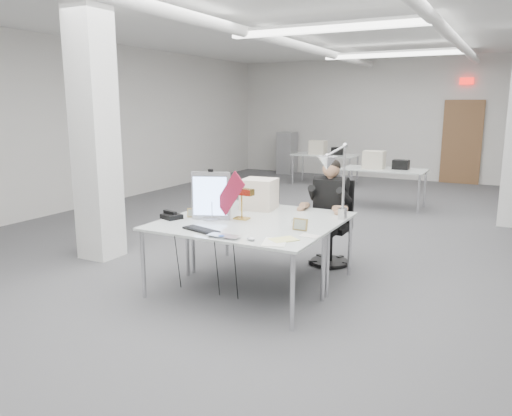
{
  "coord_description": "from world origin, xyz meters",
  "views": [
    {
      "loc": [
        2.48,
        -6.7,
        1.98
      ],
      "look_at": [
        0.01,
        -2.0,
        0.88
      ],
      "focal_mm": 35.0,
      "sensor_mm": 36.0,
      "label": 1
    }
  ],
  "objects_px": {
    "desk_main": "(232,230)",
    "office_chair": "(331,219)",
    "architect_lamp": "(336,183)",
    "desk_phone": "(172,216)",
    "laptop": "(222,237)",
    "bankers_lamp": "(242,203)",
    "beige_monitor": "(259,194)",
    "seated_person": "(330,195)",
    "monitor": "(211,196)"
  },
  "relations": [
    {
      "from": "desk_main",
      "to": "office_chair",
      "type": "bearing_deg",
      "value": 72.3
    },
    {
      "from": "architect_lamp",
      "to": "desk_phone",
      "type": "bearing_deg",
      "value": -165.71
    },
    {
      "from": "desk_main",
      "to": "laptop",
      "type": "height_order",
      "value": "laptop"
    },
    {
      "from": "bankers_lamp",
      "to": "laptop",
      "type": "bearing_deg",
      "value": -68.73
    },
    {
      "from": "bankers_lamp",
      "to": "architect_lamp",
      "type": "bearing_deg",
      "value": 20.36
    },
    {
      "from": "bankers_lamp",
      "to": "desk_phone",
      "type": "xyz_separation_m",
      "value": [
        -0.69,
        -0.34,
        -0.15
      ]
    },
    {
      "from": "bankers_lamp",
      "to": "desk_main",
      "type": "bearing_deg",
      "value": -68.67
    },
    {
      "from": "laptop",
      "to": "bankers_lamp",
      "type": "xyz_separation_m",
      "value": [
        -0.23,
        0.8,
        0.17
      ]
    },
    {
      "from": "beige_monitor",
      "to": "architect_lamp",
      "type": "bearing_deg",
      "value": -23.92
    },
    {
      "from": "desk_phone",
      "to": "architect_lamp",
      "type": "height_order",
      "value": "architect_lamp"
    },
    {
      "from": "bankers_lamp",
      "to": "architect_lamp",
      "type": "height_order",
      "value": "architect_lamp"
    },
    {
      "from": "office_chair",
      "to": "bankers_lamp",
      "type": "xyz_separation_m",
      "value": [
        -0.62,
        -1.15,
        0.34
      ]
    },
    {
      "from": "seated_person",
      "to": "monitor",
      "type": "relative_size",
      "value": 1.72
    },
    {
      "from": "desk_phone",
      "to": "architect_lamp",
      "type": "xyz_separation_m",
      "value": [
        1.66,
        0.6,
        0.41
      ]
    },
    {
      "from": "desk_main",
      "to": "monitor",
      "type": "xyz_separation_m",
      "value": [
        -0.41,
        0.25,
        0.27
      ]
    },
    {
      "from": "desk_main",
      "to": "laptop",
      "type": "distance_m",
      "value": 0.4
    },
    {
      "from": "seated_person",
      "to": "architect_lamp",
      "type": "xyz_separation_m",
      "value": [
        0.35,
        -0.84,
        0.29
      ]
    },
    {
      "from": "desk_main",
      "to": "architect_lamp",
      "type": "distance_m",
      "value": 1.18
    },
    {
      "from": "office_chair",
      "to": "monitor",
      "type": "distance_m",
      "value": 1.66
    },
    {
      "from": "bankers_lamp",
      "to": "architect_lamp",
      "type": "distance_m",
      "value": 1.04
    },
    {
      "from": "office_chair",
      "to": "seated_person",
      "type": "distance_m",
      "value": 0.31
    },
    {
      "from": "monitor",
      "to": "beige_monitor",
      "type": "height_order",
      "value": "monitor"
    },
    {
      "from": "desk_main",
      "to": "architect_lamp",
      "type": "relative_size",
      "value": 2.09
    },
    {
      "from": "office_chair",
      "to": "bankers_lamp",
      "type": "distance_m",
      "value": 1.35
    },
    {
      "from": "beige_monitor",
      "to": "architect_lamp",
      "type": "xyz_separation_m",
      "value": [
        1.05,
        -0.31,
        0.25
      ]
    },
    {
      "from": "monitor",
      "to": "desk_phone",
      "type": "height_order",
      "value": "monitor"
    },
    {
      "from": "architect_lamp",
      "to": "beige_monitor",
      "type": "bearing_deg",
      "value": 158.01
    },
    {
      "from": "beige_monitor",
      "to": "laptop",
      "type": "bearing_deg",
      "value": -84.64
    },
    {
      "from": "desk_phone",
      "to": "architect_lamp",
      "type": "distance_m",
      "value": 1.82
    },
    {
      "from": "beige_monitor",
      "to": "monitor",
      "type": "bearing_deg",
      "value": -112.81
    },
    {
      "from": "seated_person",
      "to": "architect_lamp",
      "type": "relative_size",
      "value": 1.04
    },
    {
      "from": "desk_phone",
      "to": "beige_monitor",
      "type": "distance_m",
      "value": 1.11
    },
    {
      "from": "office_chair",
      "to": "bankers_lamp",
      "type": "relative_size",
      "value": 3.32
    },
    {
      "from": "beige_monitor",
      "to": "architect_lamp",
      "type": "height_order",
      "value": "architect_lamp"
    },
    {
      "from": "monitor",
      "to": "architect_lamp",
      "type": "bearing_deg",
      "value": -2.52
    },
    {
      "from": "seated_person",
      "to": "beige_monitor",
      "type": "bearing_deg",
      "value": -141.31
    },
    {
      "from": "bankers_lamp",
      "to": "desk_phone",
      "type": "relative_size",
      "value": 1.79
    },
    {
      "from": "desk_main",
      "to": "monitor",
      "type": "height_order",
      "value": "monitor"
    },
    {
      "from": "desk_main",
      "to": "seated_person",
      "type": "height_order",
      "value": "seated_person"
    },
    {
      "from": "seated_person",
      "to": "monitor",
      "type": "distance_m",
      "value": 1.56
    },
    {
      "from": "monitor",
      "to": "beige_monitor",
      "type": "xyz_separation_m",
      "value": [
        0.2,
        0.74,
        -0.08
      ]
    },
    {
      "from": "office_chair",
      "to": "architect_lamp",
      "type": "distance_m",
      "value": 1.12
    },
    {
      "from": "seated_person",
      "to": "architect_lamp",
      "type": "height_order",
      "value": "architect_lamp"
    },
    {
      "from": "bankers_lamp",
      "to": "architect_lamp",
      "type": "relative_size",
      "value": 0.41
    },
    {
      "from": "laptop",
      "to": "bankers_lamp",
      "type": "distance_m",
      "value": 0.85
    },
    {
      "from": "office_chair",
      "to": "laptop",
      "type": "distance_m",
      "value": 2.0
    },
    {
      "from": "bankers_lamp",
      "to": "beige_monitor",
      "type": "bearing_deg",
      "value": 103.26
    },
    {
      "from": "desk_phone",
      "to": "architect_lamp",
      "type": "bearing_deg",
      "value": 40.03
    },
    {
      "from": "laptop",
      "to": "beige_monitor",
      "type": "relative_size",
      "value": 0.83
    },
    {
      "from": "desk_main",
      "to": "seated_person",
      "type": "distance_m",
      "value": 1.61
    }
  ]
}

